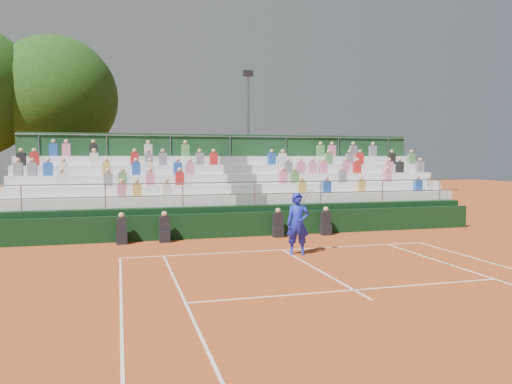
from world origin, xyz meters
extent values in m
plane|color=#B84C1E|center=(0.00, 0.00, 0.00)|extent=(90.00, 90.00, 0.00)
cube|color=white|center=(0.00, 0.00, 0.01)|extent=(11.00, 0.06, 0.01)
cube|color=white|center=(0.00, -3.20, 0.01)|extent=(0.06, 6.40, 0.01)
cube|color=white|center=(0.00, -5.49, 0.01)|extent=(8.22, 0.06, 0.01)
cube|color=black|center=(0.00, 3.20, 0.50)|extent=(20.00, 0.15, 1.00)
cube|color=black|center=(-5.42, 2.75, 0.22)|extent=(0.40, 0.40, 0.44)
cube|color=black|center=(-5.42, 2.75, 0.70)|extent=(0.38, 0.25, 0.55)
sphere|color=tan|center=(-5.42, 2.75, 1.08)|extent=(0.22, 0.22, 0.22)
cube|color=black|center=(-3.84, 2.75, 0.22)|extent=(0.40, 0.40, 0.44)
cube|color=black|center=(-3.84, 2.75, 0.70)|extent=(0.38, 0.25, 0.55)
sphere|color=tan|center=(-3.84, 2.75, 1.08)|extent=(0.22, 0.22, 0.22)
cube|color=black|center=(0.72, 2.75, 0.22)|extent=(0.40, 0.40, 0.44)
cube|color=black|center=(0.72, 2.75, 0.70)|extent=(0.38, 0.25, 0.55)
sphere|color=tan|center=(0.72, 2.75, 1.08)|extent=(0.22, 0.22, 0.22)
cube|color=black|center=(2.81, 2.75, 0.22)|extent=(0.40, 0.40, 0.44)
cube|color=black|center=(2.81, 2.75, 0.70)|extent=(0.38, 0.25, 0.55)
sphere|color=tan|center=(2.81, 2.75, 1.08)|extent=(0.22, 0.22, 0.22)
cube|color=black|center=(0.00, 6.30, 0.60)|extent=(20.00, 5.20, 1.20)
cube|color=silver|center=(-5.35, 4.62, 1.41)|extent=(9.30, 0.85, 0.42)
cube|color=silver|center=(5.35, 4.62, 1.41)|extent=(9.30, 0.85, 0.42)
cube|color=slate|center=(0.00, 4.62, 1.41)|extent=(1.40, 0.85, 0.42)
cube|color=silver|center=(-5.35, 5.47, 1.83)|extent=(9.30, 0.85, 0.42)
cube|color=silver|center=(5.35, 5.47, 1.83)|extent=(9.30, 0.85, 0.42)
cube|color=slate|center=(0.00, 5.47, 1.83)|extent=(1.40, 0.85, 0.42)
cube|color=silver|center=(-5.35, 6.33, 2.25)|extent=(9.30, 0.85, 0.42)
cube|color=silver|center=(5.35, 6.33, 2.25)|extent=(9.30, 0.85, 0.42)
cube|color=slate|center=(0.00, 6.33, 2.25)|extent=(1.40, 0.85, 0.42)
cube|color=silver|center=(-5.35, 7.17, 2.67)|extent=(9.30, 0.85, 0.42)
cube|color=silver|center=(5.35, 7.17, 2.67)|extent=(9.30, 0.85, 0.42)
cube|color=slate|center=(0.00, 7.17, 2.67)|extent=(1.40, 0.85, 0.42)
cube|color=silver|center=(-5.35, 8.03, 3.09)|extent=(9.30, 0.85, 0.42)
cube|color=silver|center=(5.35, 8.03, 3.09)|extent=(9.30, 0.85, 0.42)
cube|color=slate|center=(0.00, 8.03, 3.09)|extent=(1.40, 0.85, 0.42)
cube|color=#173C1F|center=(0.00, 8.55, 2.20)|extent=(20.00, 0.12, 4.40)
cylinder|color=gray|center=(0.00, 3.75, 2.20)|extent=(20.00, 0.05, 0.05)
cylinder|color=gray|center=(0.00, 8.45, 4.30)|extent=(20.00, 0.05, 0.05)
cube|color=pink|center=(-5.38, 4.47, 1.90)|extent=(0.36, 0.24, 0.56)
cube|color=gold|center=(-4.77, 4.47, 1.90)|extent=(0.36, 0.24, 0.56)
cube|color=silver|center=(-3.58, 4.47, 1.90)|extent=(0.36, 0.24, 0.56)
cube|color=silver|center=(-7.75, 5.32, 2.32)|extent=(0.36, 0.24, 0.56)
cube|color=slate|center=(-5.91, 5.32, 2.32)|extent=(0.36, 0.24, 0.56)
cube|color=#4C8C4C|center=(-5.33, 5.32, 2.32)|extent=(0.36, 0.24, 0.56)
cube|color=pink|center=(-4.18, 5.32, 2.32)|extent=(0.36, 0.24, 0.56)
cube|color=red|center=(-2.94, 5.32, 2.32)|extent=(0.36, 0.24, 0.56)
cube|color=slate|center=(-9.51, 6.17, 2.74)|extent=(0.36, 0.24, 0.56)
cube|color=slate|center=(-8.96, 6.17, 2.74)|extent=(0.36, 0.24, 0.56)
cube|color=#1E4CB2|center=(-8.35, 6.17, 2.74)|extent=(0.36, 0.24, 0.56)
cube|color=silver|center=(-7.74, 6.17, 2.74)|extent=(0.36, 0.24, 0.56)
cube|color=gold|center=(-6.00, 6.17, 2.74)|extent=(0.36, 0.24, 0.56)
cube|color=#1E4CB2|center=(-4.74, 6.17, 2.74)|extent=(0.36, 0.24, 0.56)
cube|color=silver|center=(-4.14, 6.17, 2.74)|extent=(0.36, 0.24, 0.56)
cube|color=#1E4CB2|center=(-2.92, 6.17, 2.74)|extent=(0.36, 0.24, 0.56)
cube|color=pink|center=(-2.37, 6.17, 2.74)|extent=(0.36, 0.24, 0.56)
cube|color=black|center=(-9.52, 7.02, 3.16)|extent=(0.36, 0.24, 0.56)
cube|color=red|center=(-8.99, 7.02, 3.16)|extent=(0.36, 0.24, 0.56)
cube|color=silver|center=(-6.53, 7.02, 3.16)|extent=(0.36, 0.24, 0.56)
cube|color=red|center=(-4.77, 7.02, 3.16)|extent=(0.36, 0.24, 0.56)
cube|color=slate|center=(-4.14, 7.02, 3.16)|extent=(0.36, 0.24, 0.56)
cube|color=slate|center=(-3.50, 7.02, 3.16)|extent=(0.36, 0.24, 0.56)
cube|color=slate|center=(-1.78, 7.02, 3.16)|extent=(0.36, 0.24, 0.56)
cube|color=red|center=(-1.12, 7.02, 3.16)|extent=(0.36, 0.24, 0.56)
cube|color=#1E4CB2|center=(-8.31, 7.88, 3.58)|extent=(0.36, 0.24, 0.56)
cube|color=pink|center=(-7.77, 7.88, 3.58)|extent=(0.36, 0.24, 0.56)
cube|color=black|center=(-6.59, 7.88, 3.58)|extent=(0.36, 0.24, 0.56)
cube|color=silver|center=(-4.11, 7.88, 3.58)|extent=(0.36, 0.24, 0.56)
cube|color=#4C8C4C|center=(-2.35, 7.88, 3.58)|extent=(0.36, 0.24, 0.56)
cube|color=gold|center=(2.38, 4.47, 1.90)|extent=(0.36, 0.24, 0.56)
cube|color=#1E4CB2|center=(3.59, 4.47, 1.90)|extent=(0.36, 0.24, 0.56)
cube|color=gold|center=(5.30, 4.47, 1.90)|extent=(0.36, 0.24, 0.56)
cube|color=#1E4CB2|center=(8.31, 4.47, 1.90)|extent=(0.36, 0.24, 0.56)
cube|color=silver|center=(8.91, 4.47, 1.90)|extent=(0.36, 0.24, 0.56)
cube|color=pink|center=(1.79, 5.32, 2.32)|extent=(0.36, 0.24, 0.56)
cube|color=#4C8C4C|center=(2.37, 5.32, 2.32)|extent=(0.36, 0.24, 0.56)
cube|color=slate|center=(4.75, 5.32, 2.32)|extent=(0.36, 0.24, 0.56)
cube|color=pink|center=(7.16, 5.32, 2.32)|extent=(0.36, 0.24, 0.56)
cube|color=slate|center=(2.34, 6.17, 2.74)|extent=(0.36, 0.24, 0.56)
cube|color=pink|center=(2.97, 6.17, 2.74)|extent=(0.36, 0.24, 0.56)
cube|color=pink|center=(3.59, 6.17, 2.74)|extent=(0.36, 0.24, 0.56)
cube|color=pink|center=(4.15, 6.17, 2.74)|extent=(0.36, 0.24, 0.56)
cube|color=pink|center=(5.32, 6.17, 2.74)|extent=(0.36, 0.24, 0.56)
cube|color=red|center=(5.96, 6.17, 2.74)|extent=(0.36, 0.24, 0.56)
cube|color=pink|center=(7.73, 6.17, 2.74)|extent=(0.36, 0.24, 0.56)
cube|color=black|center=(8.34, 6.17, 2.74)|extent=(0.36, 0.24, 0.56)
cube|color=slate|center=(9.52, 6.17, 2.74)|extent=(0.36, 0.24, 0.56)
cube|color=#1E4CB2|center=(1.77, 7.02, 3.16)|extent=(0.36, 0.24, 0.56)
cube|color=silver|center=(2.34, 7.02, 3.16)|extent=(0.36, 0.24, 0.56)
cube|color=#4C8C4C|center=(4.80, 7.02, 3.16)|extent=(0.36, 0.24, 0.56)
cube|color=slate|center=(5.96, 7.02, 3.16)|extent=(0.36, 0.24, 0.56)
cube|color=red|center=(6.53, 7.02, 3.16)|extent=(0.36, 0.24, 0.56)
cube|color=black|center=(8.38, 7.02, 3.16)|extent=(0.36, 0.24, 0.56)
cube|color=#4C8C4C|center=(9.56, 7.02, 3.16)|extent=(0.36, 0.24, 0.56)
cube|color=#4C8C4C|center=(4.70, 7.88, 3.58)|extent=(0.36, 0.24, 0.56)
cube|color=pink|center=(5.35, 7.88, 3.58)|extent=(0.36, 0.24, 0.56)
cube|color=slate|center=(6.57, 7.88, 3.58)|extent=(0.36, 0.24, 0.56)
cube|color=slate|center=(7.73, 7.88, 3.58)|extent=(0.36, 0.24, 0.56)
imported|color=#1822B8|center=(0.23, -0.90, 1.03)|extent=(0.85, 0.67, 2.07)
cylinder|color=gray|center=(0.48, -0.90, 1.85)|extent=(0.26, 0.03, 0.51)
cylinder|color=#E5D866|center=(0.63, -0.90, 2.15)|extent=(0.26, 0.28, 0.14)
cylinder|color=#372414|center=(-8.87, 14.11, 1.92)|extent=(0.50, 0.50, 3.84)
sphere|color=#18390F|center=(-8.87, 14.11, 6.60)|extent=(6.91, 6.91, 6.91)
cylinder|color=gray|center=(2.27, 13.54, 4.10)|extent=(0.16, 0.16, 8.19)
cube|color=black|center=(2.27, 13.54, 8.37)|extent=(0.60, 0.25, 0.35)
camera|label=1|loc=(-5.49, -16.39, 3.24)|focal=35.00mm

